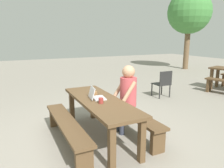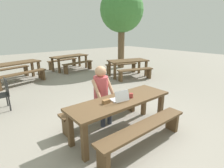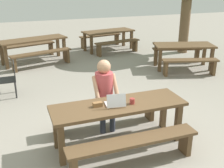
{
  "view_description": "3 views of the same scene",
  "coord_description": "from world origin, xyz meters",
  "px_view_note": "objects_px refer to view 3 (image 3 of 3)",
  "views": [
    {
      "loc": [
        3.28,
        -1.37,
        1.78
      ],
      "look_at": [
        -0.02,
        0.25,
        0.97
      ],
      "focal_mm": 34.07,
      "sensor_mm": 36.0,
      "label": 1
    },
    {
      "loc": [
        -2.11,
        -2.29,
        1.97
      ],
      "look_at": [
        -0.02,
        0.25,
        0.97
      ],
      "focal_mm": 28.09,
      "sensor_mm": 36.0,
      "label": 2
    },
    {
      "loc": [
        -1.45,
        -3.69,
        2.57
      ],
      "look_at": [
        -0.02,
        0.25,
        0.97
      ],
      "focal_mm": 44.57,
      "sensor_mm": 36.0,
      "label": 3
    }
  ],
  "objects_px": {
    "laptop": "(115,102)",
    "picnic_table_distant": "(108,34)",
    "small_pouch": "(98,104)",
    "picnic_table_mid": "(184,48)",
    "picnic_table_rear": "(33,42)",
    "picnic_table_front": "(119,110)",
    "person_seated": "(105,90)",
    "coffee_mug": "(132,101)",
    "plastic_chair": "(9,78)"
  },
  "relations": [
    {
      "from": "small_pouch",
      "to": "picnic_table_mid",
      "type": "relative_size",
      "value": 0.08
    },
    {
      "from": "picnic_table_rear",
      "to": "picnic_table_distant",
      "type": "bearing_deg",
      "value": -0.3
    },
    {
      "from": "picnic_table_mid",
      "to": "picnic_table_distant",
      "type": "height_order",
      "value": "picnic_table_distant"
    },
    {
      "from": "picnic_table_distant",
      "to": "picnic_table_rear",
      "type": "bearing_deg",
      "value": -174.75
    },
    {
      "from": "small_pouch",
      "to": "picnic_table_mid",
      "type": "bearing_deg",
      "value": 40.89
    },
    {
      "from": "person_seated",
      "to": "plastic_chair",
      "type": "xyz_separation_m",
      "value": [
        -1.58,
        2.16,
        -0.32
      ]
    },
    {
      "from": "plastic_chair",
      "to": "picnic_table_mid",
      "type": "height_order",
      "value": "plastic_chair"
    },
    {
      "from": "picnic_table_mid",
      "to": "picnic_table_distant",
      "type": "distance_m",
      "value": 3.25
    },
    {
      "from": "picnic_table_distant",
      "to": "person_seated",
      "type": "bearing_deg",
      "value": -119.78
    },
    {
      "from": "picnic_table_front",
      "to": "laptop",
      "type": "bearing_deg",
      "value": -151.83
    },
    {
      "from": "picnic_table_front",
      "to": "picnic_table_rear",
      "type": "distance_m",
      "value": 5.46
    },
    {
      "from": "picnic_table_front",
      "to": "laptop",
      "type": "xyz_separation_m",
      "value": [
        -0.07,
        -0.04,
        0.16
      ]
    },
    {
      "from": "picnic_table_rear",
      "to": "picnic_table_mid",
      "type": "bearing_deg",
      "value": -43.23
    },
    {
      "from": "small_pouch",
      "to": "picnic_table_front",
      "type": "bearing_deg",
      "value": -4.7
    },
    {
      "from": "picnic_table_front",
      "to": "plastic_chair",
      "type": "distance_m",
      "value": 3.18
    },
    {
      "from": "picnic_table_distant",
      "to": "small_pouch",
      "type": "bearing_deg",
      "value": -120.62
    },
    {
      "from": "laptop",
      "to": "picnic_table_distant",
      "type": "distance_m",
      "value": 6.53
    },
    {
      "from": "picnic_table_rear",
      "to": "picnic_table_front",
      "type": "bearing_deg",
      "value": -96.69
    },
    {
      "from": "laptop",
      "to": "person_seated",
      "type": "distance_m",
      "value": 0.61
    },
    {
      "from": "coffee_mug",
      "to": "picnic_table_distant",
      "type": "xyz_separation_m",
      "value": [
        1.78,
        6.22,
        -0.14
      ]
    },
    {
      "from": "laptop",
      "to": "small_pouch",
      "type": "bearing_deg",
      "value": -6.23
    },
    {
      "from": "small_pouch",
      "to": "laptop",
      "type": "bearing_deg",
      "value": -13.74
    },
    {
      "from": "small_pouch",
      "to": "picnic_table_rear",
      "type": "relative_size",
      "value": 0.06
    },
    {
      "from": "plastic_chair",
      "to": "picnic_table_distant",
      "type": "bearing_deg",
      "value": 133.96
    },
    {
      "from": "picnic_table_distant",
      "to": "picnic_table_mid",
      "type": "bearing_deg",
      "value": -75.41
    },
    {
      "from": "person_seated",
      "to": "picnic_table_distant",
      "type": "relative_size",
      "value": 0.64
    },
    {
      "from": "person_seated",
      "to": "picnic_table_mid",
      "type": "xyz_separation_m",
      "value": [
        3.37,
        2.64,
        -0.14
      ]
    },
    {
      "from": "person_seated",
      "to": "picnic_table_mid",
      "type": "height_order",
      "value": "person_seated"
    },
    {
      "from": "picnic_table_front",
      "to": "laptop",
      "type": "height_order",
      "value": "laptop"
    },
    {
      "from": "person_seated",
      "to": "picnic_table_distant",
      "type": "distance_m",
      "value": 5.95
    },
    {
      "from": "laptop",
      "to": "plastic_chair",
      "type": "xyz_separation_m",
      "value": [
        -1.55,
        2.77,
        -0.34
      ]
    },
    {
      "from": "picnic_table_rear",
      "to": "picnic_table_distant",
      "type": "xyz_separation_m",
      "value": [
        2.82,
        0.76,
        -0.03
      ]
    },
    {
      "from": "small_pouch",
      "to": "coffee_mug",
      "type": "xyz_separation_m",
      "value": [
        0.54,
        -0.09,
        0.01
      ]
    },
    {
      "from": "picnic_table_rear",
      "to": "plastic_chair",
      "type": "bearing_deg",
      "value": -121.92
    },
    {
      "from": "coffee_mug",
      "to": "picnic_table_distant",
      "type": "bearing_deg",
      "value": 74.0
    },
    {
      "from": "picnic_table_rear",
      "to": "coffee_mug",
      "type": "bearing_deg",
      "value": -94.7
    },
    {
      "from": "picnic_table_front",
      "to": "person_seated",
      "type": "distance_m",
      "value": 0.59
    },
    {
      "from": "picnic_table_distant",
      "to": "picnic_table_front",
      "type": "bearing_deg",
      "value": -117.74
    },
    {
      "from": "laptop",
      "to": "person_seated",
      "type": "height_order",
      "value": "person_seated"
    },
    {
      "from": "small_pouch",
      "to": "coffee_mug",
      "type": "relative_size",
      "value": 1.6
    },
    {
      "from": "coffee_mug",
      "to": "picnic_table_mid",
      "type": "distance_m",
      "value": 4.52
    },
    {
      "from": "laptop",
      "to": "small_pouch",
      "type": "xyz_separation_m",
      "value": [
        -0.27,
        0.07,
        -0.02
      ]
    },
    {
      "from": "plastic_chair",
      "to": "small_pouch",
      "type": "bearing_deg",
      "value": 25.79
    },
    {
      "from": "coffee_mug",
      "to": "picnic_table_rear",
      "type": "height_order",
      "value": "coffee_mug"
    },
    {
      "from": "small_pouch",
      "to": "picnic_table_rear",
      "type": "height_order",
      "value": "small_pouch"
    },
    {
      "from": "picnic_table_front",
      "to": "small_pouch",
      "type": "distance_m",
      "value": 0.37
    },
    {
      "from": "picnic_table_front",
      "to": "small_pouch",
      "type": "height_order",
      "value": "small_pouch"
    },
    {
      "from": "picnic_table_front",
      "to": "plastic_chair",
      "type": "bearing_deg",
      "value": 120.65
    },
    {
      "from": "coffee_mug",
      "to": "picnic_table_rear",
      "type": "relative_size",
      "value": 0.04
    },
    {
      "from": "laptop",
      "to": "small_pouch",
      "type": "height_order",
      "value": "laptop"
    }
  ]
}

